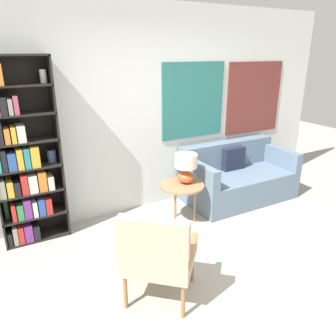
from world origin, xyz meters
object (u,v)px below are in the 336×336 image
armchair (157,253)px  couch (237,178)px  bookshelf (21,161)px  side_table (182,188)px  table_lamp (186,166)px

armchair → couch: armchair is taller
armchair → couch: 2.50m
bookshelf → armchair: (0.83, -1.66, -0.47)m
bookshelf → side_table: size_ratio=3.73×
table_lamp → couch: bearing=12.2°
couch → table_lamp: table_lamp is taller
couch → bookshelf: bearing=174.9°
couch → side_table: size_ratio=2.90×
couch → armchair: bearing=-145.9°
bookshelf → couch: bearing=-5.1°
bookshelf → table_lamp: (1.83, -0.48, -0.23)m
armchair → side_table: armchair is taller
table_lamp → side_table: bearing=-157.1°
armchair → table_lamp: (1.01, 1.17, 0.24)m
armchair → side_table: 1.47m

